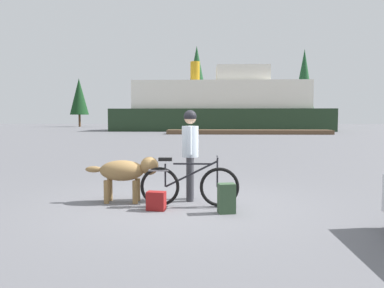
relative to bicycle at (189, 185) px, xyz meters
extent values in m
plane|color=slate|center=(-0.19, 0.08, -0.39)|extent=(160.00, 160.00, 0.00)
torus|color=black|center=(0.55, 0.00, -0.03)|extent=(0.71, 0.06, 0.71)
torus|color=black|center=(-0.52, 0.00, -0.03)|extent=(0.71, 0.06, 0.71)
cube|color=black|center=(0.06, 0.00, 0.39)|extent=(0.69, 0.03, 0.03)
cube|color=black|center=(0.04, 0.00, 0.21)|extent=(0.93, 0.03, 0.49)
cylinder|color=black|center=(-0.42, 0.00, 0.18)|extent=(0.03, 0.03, 0.42)
cylinder|color=black|center=(0.51, 0.00, 0.23)|extent=(0.03, 0.03, 0.52)
cube|color=black|center=(-0.42, 0.00, 0.47)|extent=(0.24, 0.10, 0.06)
cylinder|color=black|center=(0.51, 0.00, 0.51)|extent=(0.03, 0.44, 0.03)
cube|color=slate|center=(-0.54, 0.00, 0.27)|extent=(0.36, 0.14, 0.02)
cylinder|color=#333338|center=(0.00, 0.64, 0.04)|extent=(0.14, 0.14, 0.85)
cylinder|color=#333338|center=(0.00, 0.42, 0.04)|extent=(0.14, 0.14, 0.85)
cylinder|color=silver|center=(0.00, 0.53, 0.76)|extent=(0.32, 0.32, 0.60)
cylinder|color=silver|center=(0.00, 0.75, 0.79)|extent=(0.09, 0.09, 0.53)
cylinder|color=silver|center=(0.00, 0.31, 0.79)|extent=(0.09, 0.09, 0.53)
sphere|color=tan|center=(0.00, 0.53, 1.21)|extent=(0.23, 0.23, 0.23)
sphere|color=black|center=(0.00, 0.53, 1.24)|extent=(0.25, 0.25, 0.25)
ellipsoid|color=olive|center=(-1.28, 0.30, 0.22)|extent=(0.85, 0.46, 0.39)
sphere|color=olive|center=(-0.76, 0.30, 0.31)|extent=(0.34, 0.34, 0.34)
ellipsoid|color=olive|center=(-1.82, 0.30, 0.24)|extent=(0.32, 0.12, 0.12)
cylinder|color=olive|center=(-1.01, 0.43, -0.17)|extent=(0.10, 0.10, 0.43)
cylinder|color=olive|center=(-1.01, 0.17, -0.17)|extent=(0.10, 0.10, 0.43)
cylinder|color=olive|center=(-1.55, 0.43, -0.17)|extent=(0.10, 0.10, 0.43)
cylinder|color=olive|center=(-1.55, 0.17, -0.17)|extent=(0.10, 0.10, 0.43)
cube|color=#334C33|center=(0.66, -0.46, -0.14)|extent=(0.31, 0.25, 0.50)
cube|color=maroon|center=(-0.55, -0.30, -0.22)|extent=(0.35, 0.23, 0.33)
cube|color=brown|center=(4.19, 29.59, -0.19)|extent=(15.45, 2.23, 0.40)
cube|color=#1E331E|center=(1.82, 38.79, 0.89)|extent=(25.27, 7.05, 2.55)
cube|color=silver|center=(1.82, 38.79, 3.77)|extent=(20.22, 5.92, 3.20)
cube|color=silver|center=(4.35, 38.79, 6.27)|extent=(6.07, 4.23, 1.80)
cylinder|color=#BF8C19|center=(-1.21, 38.79, 6.57)|extent=(1.10, 1.10, 2.40)
cylinder|color=#4C331E|center=(-21.11, 56.13, 0.62)|extent=(0.36, 0.36, 2.02)
cone|color=#143819|center=(-21.11, 56.13, 4.63)|extent=(3.08, 3.08, 6.00)
cylinder|color=#4C331E|center=(-1.48, 54.81, 1.28)|extent=(0.45, 0.45, 3.34)
cone|color=#1E4C28|center=(-1.48, 54.81, 7.76)|extent=(3.82, 3.82, 9.62)
cylinder|color=#4C331E|center=(15.92, 56.28, 1.14)|extent=(0.38, 0.38, 3.06)
cone|color=#1E4C28|center=(15.92, 56.28, 7.44)|extent=(3.21, 3.21, 9.53)
camera|label=1|loc=(0.34, -6.79, 1.23)|focal=35.66mm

